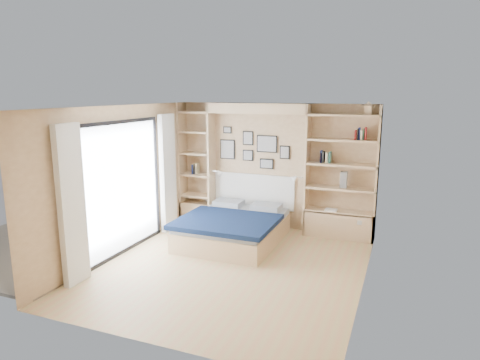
% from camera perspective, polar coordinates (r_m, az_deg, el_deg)
% --- Properties ---
extents(ground, '(4.50, 4.50, 0.00)m').
position_cam_1_polar(ground, '(6.88, -1.18, -11.57)').
color(ground, tan).
rests_on(ground, ground).
extents(room_shell, '(4.50, 4.50, 4.50)m').
position_cam_1_polar(room_shell, '(8.04, 0.41, -0.06)').
color(room_shell, tan).
rests_on(room_shell, ground).
extents(bed, '(1.71, 2.15, 1.07)m').
position_cam_1_polar(bed, '(7.93, -0.79, -6.25)').
color(bed, '#DDB98A').
rests_on(bed, ground).
extents(photo_gallery, '(1.48, 0.02, 0.82)m').
position_cam_1_polar(photo_gallery, '(8.63, 1.69, 4.29)').
color(photo_gallery, black).
rests_on(photo_gallery, ground).
extents(reading_lamps, '(1.92, 0.12, 0.15)m').
position_cam_1_polar(reading_lamps, '(8.45, 2.12, 0.67)').
color(reading_lamps, silver).
rests_on(reading_lamps, ground).
extents(shelf_decor, '(3.59, 0.23, 2.03)m').
position_cam_1_polar(shelf_decor, '(8.07, 11.83, 4.12)').
color(shelf_decor, '#A51E1E').
rests_on(shelf_decor, ground).
extents(deck, '(3.20, 4.00, 0.05)m').
position_cam_1_polar(deck, '(8.82, -23.50, -7.24)').
color(deck, '#6B5F4F').
rests_on(deck, ground).
extents(deck_chair, '(0.78, 0.96, 0.84)m').
position_cam_1_polar(deck_chair, '(9.48, -20.75, -3.22)').
color(deck_chair, tan).
rests_on(deck_chair, ground).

